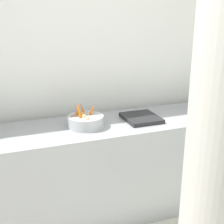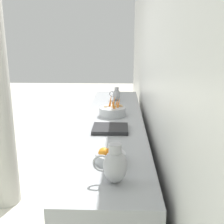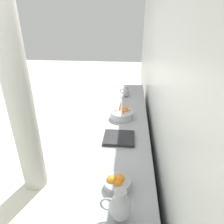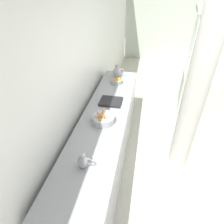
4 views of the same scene
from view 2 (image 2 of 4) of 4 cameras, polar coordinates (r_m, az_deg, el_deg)
name	(u,v)px [view 2 (image 2 of 4)]	position (r m, az deg, el deg)	size (l,w,h in m)	color
tile_wall_left	(163,70)	(2.38, 10.52, 8.64)	(0.10, 8.97, 3.00)	white
prep_counter	(113,158)	(3.14, 0.30, -9.55)	(0.64, 3.20, 0.89)	#9EA0A5
vegetable_colander	(113,111)	(3.14, 0.11, 0.25)	(0.30, 0.30, 0.23)	#ADAFB5
orange_bowl	(110,156)	(1.99, -0.39, -9.19)	(0.22, 0.22, 0.11)	#9EA0A5
metal_pitcher_tall	(115,165)	(1.71, 0.55, -10.96)	(0.21, 0.15, 0.25)	#A3A3A8
metal_pitcher_short	(116,94)	(3.89, 0.93, 3.66)	(0.16, 0.11, 0.19)	#939399
counter_sink_basin	(110,129)	(2.65, -0.35, -3.47)	(0.34, 0.30, 0.04)	#232326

